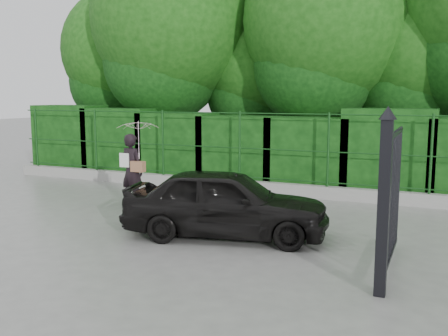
% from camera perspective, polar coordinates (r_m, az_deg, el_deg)
% --- Properties ---
extents(ground, '(80.00, 80.00, 0.00)m').
position_cam_1_polar(ground, '(9.42, -10.94, -7.20)').
color(ground, gray).
extents(kerb, '(14.00, 0.25, 0.30)m').
position_cam_1_polar(kerb, '(13.24, 0.18, -1.93)').
color(kerb, '#9E9E99').
rests_on(kerb, ground).
extents(fence, '(14.13, 0.06, 1.80)m').
position_cam_1_polar(fence, '(13.01, 1.08, 2.56)').
color(fence, '#133F14').
rests_on(fence, kerb).
extents(hedge, '(14.20, 1.20, 2.19)m').
position_cam_1_polar(hedge, '(14.06, 1.50, 2.26)').
color(hedge, black).
rests_on(hedge, ground).
extents(trees, '(17.10, 6.15, 8.08)m').
position_cam_1_polar(trees, '(15.86, 9.01, 15.85)').
color(trees, black).
rests_on(trees, ground).
extents(gate, '(0.22, 2.33, 2.36)m').
position_cam_1_polar(gate, '(6.87, 18.22, -3.02)').
color(gate, black).
rests_on(gate, ground).
extents(woman, '(0.97, 0.99, 1.95)m').
position_cam_1_polar(woman, '(11.46, -10.01, 2.09)').
color(woman, black).
rests_on(woman, ground).
extents(car, '(3.83, 2.17, 1.23)m').
position_cam_1_polar(car, '(8.82, 0.22, -3.98)').
color(car, black).
rests_on(car, ground).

